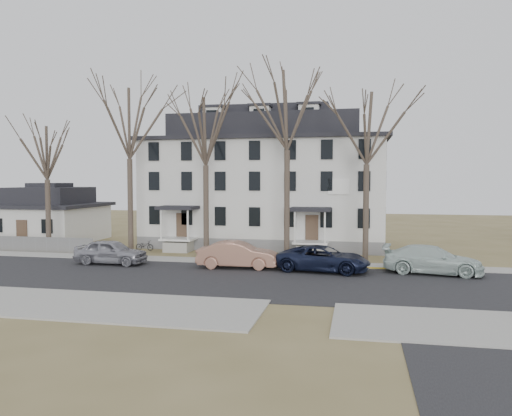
% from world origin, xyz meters
% --- Properties ---
extents(ground, '(120.00, 120.00, 0.00)m').
position_xyz_m(ground, '(0.00, 0.00, 0.00)').
color(ground, olive).
rests_on(ground, ground).
extents(main_road, '(120.00, 10.00, 0.04)m').
position_xyz_m(main_road, '(0.00, 2.00, 0.00)').
color(main_road, '#27272A').
rests_on(main_road, ground).
extents(far_sidewalk, '(120.00, 2.00, 0.08)m').
position_xyz_m(far_sidewalk, '(0.00, 8.00, 0.00)').
color(far_sidewalk, '#A09F97').
rests_on(far_sidewalk, ground).
extents(near_sidewalk_left, '(20.00, 5.00, 0.08)m').
position_xyz_m(near_sidewalk_left, '(-8.00, -5.00, 0.00)').
color(near_sidewalk_left, '#A09F97').
rests_on(near_sidewalk_left, ground).
extents(yellow_curb, '(14.00, 0.25, 0.06)m').
position_xyz_m(yellow_curb, '(5.00, 7.10, 0.00)').
color(yellow_curb, gold).
rests_on(yellow_curb, ground).
extents(boarding_house, '(20.80, 12.36, 12.05)m').
position_xyz_m(boarding_house, '(-2.00, 17.95, 5.38)').
color(boarding_house, slate).
rests_on(boarding_house, ground).
extents(small_house, '(8.70, 8.70, 5.00)m').
position_xyz_m(small_house, '(-22.00, 16.00, 2.25)').
color(small_house, silver).
rests_on(small_house, ground).
extents(fence, '(14.00, 0.06, 1.20)m').
position_xyz_m(fence, '(-21.00, 9.50, 0.00)').
color(fence, gray).
rests_on(fence, ground).
extents(tree_far_left, '(8.40, 8.40, 13.72)m').
position_xyz_m(tree_far_left, '(-11.00, 9.80, 10.34)').
color(tree_far_left, '#473B31').
rests_on(tree_far_left, ground).
extents(tree_mid_left, '(7.80, 7.80, 12.74)m').
position_xyz_m(tree_mid_left, '(-5.00, 9.80, 9.60)').
color(tree_mid_left, '#473B31').
rests_on(tree_mid_left, ground).
extents(tree_center, '(9.00, 9.00, 14.70)m').
position_xyz_m(tree_center, '(1.00, 9.80, 11.08)').
color(tree_center, '#473B31').
rests_on(tree_center, ground).
extents(tree_mid_right, '(7.80, 7.80, 12.74)m').
position_xyz_m(tree_mid_right, '(6.50, 9.80, 9.60)').
color(tree_mid_right, '#473B31').
rests_on(tree_mid_right, ground).
extents(tree_bungalow, '(6.60, 6.60, 10.78)m').
position_xyz_m(tree_bungalow, '(-18.00, 9.80, 8.12)').
color(tree_bungalow, '#473B31').
rests_on(tree_bungalow, ground).
extents(car_silver, '(4.91, 2.05, 1.66)m').
position_xyz_m(car_silver, '(-10.31, 5.36, 0.83)').
color(car_silver, '#9696A0').
rests_on(car_silver, ground).
extents(car_tan, '(5.29, 2.13, 1.71)m').
position_xyz_m(car_tan, '(-1.60, 5.66, 0.85)').
color(car_tan, '#996854').
rests_on(car_tan, ground).
extents(car_navy, '(5.99, 3.35, 1.58)m').
position_xyz_m(car_navy, '(3.90, 5.55, 0.79)').
color(car_navy, black).
rests_on(car_navy, ground).
extents(car_white, '(6.08, 3.14, 1.69)m').
position_xyz_m(car_white, '(10.41, 6.13, 0.84)').
color(car_white, silver).
rests_on(car_white, ground).
extents(bicycle_left, '(1.59, 0.67, 0.81)m').
position_xyz_m(bicycle_left, '(-10.76, 11.75, 0.41)').
color(bicycle_left, black).
rests_on(bicycle_left, ground).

